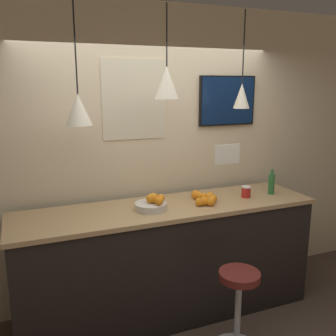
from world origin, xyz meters
TOP-DOWN VIEW (x-y plane):
  - back_wall at (0.00, 1.08)m, footprint 8.00×0.06m
  - service_counter at (0.00, 0.62)m, footprint 2.76×0.70m
  - bar_stool at (0.31, -0.10)m, footprint 0.43×0.43m
  - fruit_bowl at (-0.17, 0.57)m, footprint 0.28×0.28m
  - orange_pile at (0.36, 0.58)m, footprint 0.25×0.32m
  - juice_bottle at (1.09, 0.58)m, footprint 0.06×0.06m
  - spread_jar at (0.80, 0.58)m, footprint 0.09×0.09m
  - pendant_lamp_left at (-0.75, 0.65)m, footprint 0.21×0.21m
  - pendant_lamp_middle at (0.00, 0.65)m, footprint 0.21×0.21m
  - pendant_lamp_right at (0.75, 0.65)m, footprint 0.15×0.15m
  - mounted_tv at (0.83, 1.03)m, footprint 0.63×0.04m
  - hanging_menu_board at (0.44, 0.35)m, footprint 0.24×0.01m
  - wall_poster at (-0.17, 1.05)m, footprint 0.63×0.01m

SIDE VIEW (x-z plane):
  - bar_stool at x=0.31m, z-range 0.08..0.80m
  - service_counter at x=0.00m, z-range 0.00..1.08m
  - orange_pile at x=0.36m, z-range 1.07..1.16m
  - fruit_bowl at x=-0.17m, z-range 1.06..1.20m
  - spread_jar at x=0.80m, z-range 1.08..1.19m
  - juice_bottle at x=1.09m, z-range 1.06..1.31m
  - back_wall at x=0.00m, z-range 0.00..2.90m
  - hanging_menu_board at x=0.44m, z-range 1.48..1.65m
  - pendant_lamp_left at x=-0.75m, z-range 1.48..2.44m
  - mounted_tv at x=0.83m, z-range 1.73..2.24m
  - wall_poster at x=-0.17m, z-range 1.64..2.38m
  - pendant_lamp_right at x=0.75m, z-range 1.62..2.49m
  - pendant_lamp_middle at x=0.00m, z-range 1.78..2.55m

